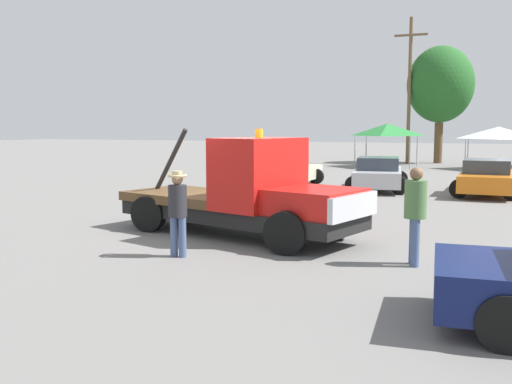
{
  "coord_description": "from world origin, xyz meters",
  "views": [
    {
      "loc": [
        5.55,
        -12.06,
        2.55
      ],
      "look_at": [
        0.5,
        0.0,
        1.05
      ],
      "focal_mm": 40.0,
      "sensor_mm": 36.0,
      "label": 1
    }
  ],
  "objects_px": {
    "tow_truck": "(249,196)",
    "utility_pole": "(409,87)",
    "parked_car_orange": "(487,177)",
    "canopy_tent_green": "(387,130)",
    "person_at_hood": "(178,206)",
    "tree_left": "(440,85)",
    "parked_car_cream": "(285,171)",
    "canopy_tent_white": "(498,133)",
    "parked_car_silver": "(378,174)",
    "person_near_truck": "(415,209)"
  },
  "relations": [
    {
      "from": "parked_car_silver",
      "to": "tree_left",
      "type": "distance_m",
      "value": 19.36
    },
    {
      "from": "person_at_hood",
      "to": "parked_car_silver",
      "type": "distance_m",
      "value": 13.58
    },
    {
      "from": "tow_truck",
      "to": "tree_left",
      "type": "xyz_separation_m",
      "value": [
        1.5,
        29.88,
        4.46
      ]
    },
    {
      "from": "parked_car_silver",
      "to": "tree_left",
      "type": "xyz_separation_m",
      "value": [
        0.63,
        18.75,
        4.78
      ]
    },
    {
      "from": "parked_car_silver",
      "to": "parked_car_orange",
      "type": "distance_m",
      "value": 4.08
    },
    {
      "from": "parked_car_silver",
      "to": "utility_pole",
      "type": "height_order",
      "value": "utility_pole"
    },
    {
      "from": "tow_truck",
      "to": "parked_car_silver",
      "type": "xyz_separation_m",
      "value": [
        0.87,
        11.13,
        -0.32
      ]
    },
    {
      "from": "person_near_truck",
      "to": "parked_car_silver",
      "type": "relative_size",
      "value": 0.39
    },
    {
      "from": "canopy_tent_green",
      "to": "utility_pole",
      "type": "height_order",
      "value": "utility_pole"
    },
    {
      "from": "tow_truck",
      "to": "utility_pole",
      "type": "bearing_deg",
      "value": 106.21
    },
    {
      "from": "canopy_tent_green",
      "to": "tree_left",
      "type": "xyz_separation_m",
      "value": [
        2.66,
        5.18,
        3.07
      ]
    },
    {
      "from": "person_at_hood",
      "to": "tree_left",
      "type": "bearing_deg",
      "value": 179.91
    },
    {
      "from": "parked_car_orange",
      "to": "canopy_tent_green",
      "type": "bearing_deg",
      "value": 25.29
    },
    {
      "from": "person_near_truck",
      "to": "parked_car_silver",
      "type": "bearing_deg",
      "value": 90.25
    },
    {
      "from": "person_near_truck",
      "to": "utility_pole",
      "type": "relative_size",
      "value": 0.18
    },
    {
      "from": "tow_truck",
      "to": "utility_pole",
      "type": "xyz_separation_m",
      "value": [
        -0.39,
        28.43,
        4.24
      ]
    },
    {
      "from": "tow_truck",
      "to": "utility_pole",
      "type": "relative_size",
      "value": 0.66
    },
    {
      "from": "parked_car_cream",
      "to": "parked_car_orange",
      "type": "relative_size",
      "value": 0.97
    },
    {
      "from": "tow_truck",
      "to": "canopy_tent_white",
      "type": "height_order",
      "value": "canopy_tent_white"
    },
    {
      "from": "person_near_truck",
      "to": "parked_car_silver",
      "type": "xyz_separation_m",
      "value": [
        -3.01,
        12.43,
        -0.4
      ]
    },
    {
      "from": "person_near_truck",
      "to": "person_at_hood",
      "type": "relative_size",
      "value": 1.07
    },
    {
      "from": "person_at_hood",
      "to": "tree_left",
      "type": "xyz_separation_m",
      "value": [
        2.0,
        32.26,
        4.42
      ]
    },
    {
      "from": "parked_car_silver",
      "to": "tree_left",
      "type": "bearing_deg",
      "value": -10.73
    },
    {
      "from": "parked_car_silver",
      "to": "canopy_tent_white",
      "type": "relative_size",
      "value": 1.32
    },
    {
      "from": "person_at_hood",
      "to": "parked_car_cream",
      "type": "height_order",
      "value": "person_at_hood"
    },
    {
      "from": "canopy_tent_green",
      "to": "person_at_hood",
      "type": "bearing_deg",
      "value": -88.59
    },
    {
      "from": "tow_truck",
      "to": "canopy_tent_white",
      "type": "bearing_deg",
      "value": 93.38
    },
    {
      "from": "person_near_truck",
      "to": "tree_left",
      "type": "bearing_deg",
      "value": 80.98
    },
    {
      "from": "parked_car_cream",
      "to": "parked_car_silver",
      "type": "relative_size",
      "value": 1.01
    },
    {
      "from": "person_near_truck",
      "to": "tree_left",
      "type": "height_order",
      "value": "tree_left"
    },
    {
      "from": "parked_car_silver",
      "to": "utility_pole",
      "type": "relative_size",
      "value": 0.47
    },
    {
      "from": "canopy_tent_green",
      "to": "canopy_tent_white",
      "type": "xyz_separation_m",
      "value": [
        6.48,
        0.23,
        -0.17
      ]
    },
    {
      "from": "canopy_tent_green",
      "to": "parked_car_orange",
      "type": "bearing_deg",
      "value": -65.78
    },
    {
      "from": "parked_car_cream",
      "to": "tree_left",
      "type": "xyz_separation_m",
      "value": [
        4.56,
        19.01,
        4.78
      ]
    },
    {
      "from": "person_near_truck",
      "to": "tree_left",
      "type": "xyz_separation_m",
      "value": [
        -2.38,
        31.18,
        4.37
      ]
    },
    {
      "from": "person_at_hood",
      "to": "parked_car_cream",
      "type": "relative_size",
      "value": 0.36
    },
    {
      "from": "canopy_tent_green",
      "to": "person_near_truck",
      "type": "bearing_deg",
      "value": -79.02
    },
    {
      "from": "parked_car_cream",
      "to": "canopy_tent_white",
      "type": "relative_size",
      "value": 1.34
    },
    {
      "from": "tow_truck",
      "to": "person_near_truck",
      "type": "bearing_deg",
      "value": -3.13
    },
    {
      "from": "parked_car_silver",
      "to": "utility_pole",
      "type": "bearing_deg",
      "value": -4.65
    },
    {
      "from": "tow_truck",
      "to": "canopy_tent_white",
      "type": "distance_m",
      "value": 25.53
    },
    {
      "from": "parked_car_cream",
      "to": "canopy_tent_white",
      "type": "bearing_deg",
      "value": -28.69
    },
    {
      "from": "person_near_truck",
      "to": "canopy_tent_white",
      "type": "distance_m",
      "value": 26.31
    },
    {
      "from": "tree_left",
      "to": "person_at_hood",
      "type": "bearing_deg",
      "value": -93.55
    },
    {
      "from": "parked_car_cream",
      "to": "canopy_tent_green",
      "type": "relative_size",
      "value": 1.37
    },
    {
      "from": "person_near_truck",
      "to": "parked_car_cream",
      "type": "bearing_deg",
      "value": 106.31
    },
    {
      "from": "parked_car_cream",
      "to": "parked_car_silver",
      "type": "distance_m",
      "value": 3.93
    },
    {
      "from": "canopy_tent_white",
      "to": "tree_left",
      "type": "relative_size",
      "value": 0.43
    },
    {
      "from": "parked_car_orange",
      "to": "canopy_tent_white",
      "type": "relative_size",
      "value": 1.38
    },
    {
      "from": "person_at_hood",
      "to": "parked_car_cream",
      "type": "bearing_deg",
      "value": -165.6
    }
  ]
}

